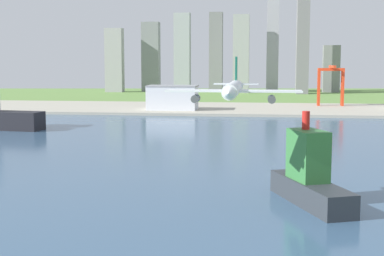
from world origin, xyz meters
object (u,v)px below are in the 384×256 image
Objects in this scene: warehouse_main at (173,97)px; airplane_landing at (233,90)px; port_crane_red at (331,77)px; container_barge at (310,177)px.

airplane_landing is at bearing -77.70° from warehouse_main.
port_crane_red is 0.89× the size of warehouse_main.
port_crane_red is at bearing 79.66° from airplane_landing.
warehouse_main is (-151.73, -65.65, -18.13)m from port_crane_red.
container_barge is at bearing -73.11° from warehouse_main.
warehouse_main is at bearing -156.60° from port_crane_red.
container_barge reaches higher than warehouse_main.
warehouse_main is at bearing 106.89° from container_barge.
airplane_landing is 1.00× the size of container_barge.
port_crane_red is (75.67, 414.59, -6.24)m from airplane_landing.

